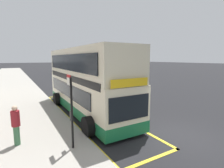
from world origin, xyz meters
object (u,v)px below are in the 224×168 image
(parked_car_grey_distant, at_px, (58,71))
(parked_car_teal_ahead, at_px, (77,76))
(bus_stop_sign, at_px, (71,107))
(pedestrian_waiting_near_sign, at_px, (16,124))
(double_decker_bus, at_px, (85,83))
(parked_car_grey_across, at_px, (65,72))

(parked_car_grey_distant, distance_m, parked_car_teal_ahead, 13.82)
(bus_stop_sign, distance_m, pedestrian_waiting_near_sign, 2.51)
(parked_car_grey_distant, bearing_deg, parked_car_teal_ahead, -90.03)
(double_decker_bus, bearing_deg, bus_stop_sign, -117.91)
(double_decker_bus, bearing_deg, parked_car_teal_ahead, 72.86)
(parked_car_teal_ahead, distance_m, pedestrian_waiting_near_sign, 22.71)
(parked_car_teal_ahead, relative_size, pedestrian_waiting_near_sign, 2.47)
(double_decker_bus, distance_m, parked_car_grey_distant, 31.60)
(parked_car_grey_distant, bearing_deg, pedestrian_waiting_near_sign, -106.19)
(parked_car_grey_across, bearing_deg, bus_stop_sign, 73.31)
(pedestrian_waiting_near_sign, bearing_deg, parked_car_grey_across, 71.25)
(bus_stop_sign, bearing_deg, pedestrian_waiting_near_sign, 145.13)
(double_decker_bus, relative_size, bus_stop_sign, 3.51)
(bus_stop_sign, bearing_deg, double_decker_bus, 62.09)
(parked_car_grey_across, bearing_deg, parked_car_teal_ahead, 88.03)
(double_decker_bus, xyz_separation_m, parked_car_grey_distant, (5.20, 31.14, -1.26))
(parked_car_teal_ahead, bearing_deg, double_decker_bus, -106.25)
(parked_car_teal_ahead, xyz_separation_m, pedestrian_waiting_near_sign, (-9.72, -20.53, 0.27))
(parked_car_teal_ahead, height_order, pedestrian_waiting_near_sign, pedestrian_waiting_near_sign)
(parked_car_grey_across, bearing_deg, pedestrian_waiting_near_sign, 69.06)
(parked_car_grey_distant, bearing_deg, parked_car_grey_across, -89.55)
(double_decker_bus, height_order, pedestrian_waiting_near_sign, double_decker_bus)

